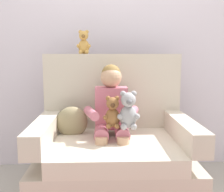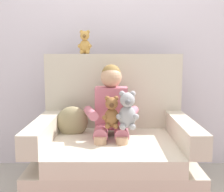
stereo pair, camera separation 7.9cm
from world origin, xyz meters
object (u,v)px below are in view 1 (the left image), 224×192
object	(u,v)px
seated_child	(111,111)
plush_brown	(113,113)
plush_grey	(128,111)
plush_honey_on_backrest	(84,43)
throw_pillow	(72,122)
armchair	(114,153)

from	to	relation	value
seated_child	plush_brown	world-z (taller)	seated_child
plush_brown	plush_grey	size ratio (longest dim) A/B	0.86
plush_grey	plush_honey_on_backrest	distance (m)	0.79
plush_brown	plush_honey_on_backrest	world-z (taller)	plush_honey_on_backrest
plush_honey_on_backrest	throw_pillow	xyz separation A→B (m)	(-0.09, -0.22, -0.66)
seated_child	plush_grey	world-z (taller)	seated_child
seated_child	plush_honey_on_backrest	distance (m)	0.68
seated_child	plush_grey	distance (m)	0.20
seated_child	plush_brown	xyz separation A→B (m)	(0.00, -0.13, 0.01)
seated_child	throw_pillow	world-z (taller)	seated_child
seated_child	plush_honey_on_backrest	world-z (taller)	plush_honey_on_backrest
plush_brown	armchair	bearing A→B (deg)	84.76
plush_grey	throw_pillow	distance (m)	0.53
armchair	seated_child	size ratio (longest dim) A/B	1.47
plush_brown	plush_honey_on_backrest	distance (m)	0.74
armchair	seated_child	bearing A→B (deg)	130.42
plush_grey	throw_pillow	size ratio (longest dim) A/B	1.10
armchair	plush_brown	size ratio (longest dim) A/B	4.95
plush_brown	throw_pillow	distance (m)	0.42
seated_child	plush_brown	bearing A→B (deg)	-85.27
seated_child	plush_grey	bearing A→B (deg)	-49.83
seated_child	throw_pillow	bearing A→B (deg)	166.27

